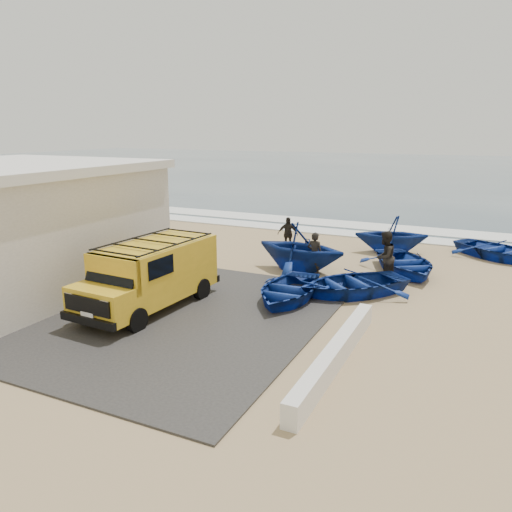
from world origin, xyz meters
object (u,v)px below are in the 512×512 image
(boat_far_right, at_px, (498,250))
(fisherman_back, at_px, (288,234))
(fisherman_middle, at_px, (385,257))
(boat_mid_right, at_px, (404,263))
(van, at_px, (151,273))
(boat_near_right, at_px, (352,283))
(building, at_px, (0,226))
(boat_far_left, at_px, (391,234))
(boat_mid_left, at_px, (300,247))
(parapet, at_px, (336,354))
(boat_near_left, at_px, (288,289))
(fisherman_front, at_px, (315,254))

(boat_far_right, distance_m, fisherman_back, 9.08)
(fisherman_middle, bearing_deg, fisherman_back, -103.86)
(boat_mid_right, bearing_deg, fisherman_middle, -137.48)
(van, bearing_deg, boat_far_right, 52.65)
(boat_near_right, xyz_separation_m, boat_mid_right, (1.14, 3.42, 0.00))
(building, height_order, boat_far_left, building)
(van, height_order, boat_near_right, van)
(building, bearing_deg, boat_mid_right, 31.31)
(van, distance_m, boat_mid_left, 6.52)
(parapet, height_order, fisherman_back, fisherman_back)
(building, relative_size, boat_mid_right, 2.40)
(van, height_order, boat_mid_right, van)
(boat_far_left, bearing_deg, fisherman_back, -85.49)
(boat_mid_right, bearing_deg, boat_near_left, -150.81)
(fisherman_back, bearing_deg, boat_far_left, 6.09)
(fisherman_middle, bearing_deg, boat_near_right, -2.59)
(boat_near_left, distance_m, boat_far_left, 8.26)
(boat_near_right, bearing_deg, boat_far_left, 133.68)
(parapet, height_order, boat_near_left, boat_near_left)
(boat_mid_left, relative_size, boat_far_left, 1.14)
(boat_far_left, xyz_separation_m, fisherman_back, (-4.33, -1.74, -0.06))
(van, bearing_deg, boat_near_right, 39.76)
(building, bearing_deg, boat_near_left, 15.89)
(boat_far_right, bearing_deg, boat_far_left, 134.90)
(boat_far_right, distance_m, fisherman_middle, 6.71)
(boat_far_left, bearing_deg, boat_mid_right, 2.13)
(van, bearing_deg, parapet, -8.60)
(boat_near_left, bearing_deg, fisherman_middle, 51.70)
(fisherman_front, height_order, fisherman_back, fisherman_front)
(boat_far_right, bearing_deg, parapet, -160.87)
(boat_far_right, bearing_deg, building, 160.41)
(fisherman_back, bearing_deg, fisherman_front, -68.89)
(fisherman_middle, bearing_deg, boat_far_left, -155.23)
(boat_near_right, relative_size, boat_mid_left, 1.07)
(boat_far_right, xyz_separation_m, fisherman_back, (-8.70, -2.58, 0.39))
(boat_near_left, relative_size, boat_mid_left, 1.01)
(boat_mid_right, relative_size, fisherman_middle, 2.05)
(van, relative_size, boat_far_right, 1.32)
(boat_near_right, relative_size, boat_mid_right, 0.99)
(van, bearing_deg, boat_mid_left, 68.82)
(boat_near_left, relative_size, fisherman_middle, 1.92)
(boat_near_right, distance_m, boat_mid_right, 3.61)
(building, bearing_deg, boat_mid_left, 35.19)
(parapet, relative_size, fisherman_middle, 3.15)
(building, xyz_separation_m, van, (6.18, 0.32, -1.02))
(boat_mid_left, bearing_deg, boat_near_left, -158.17)
(boat_near_right, relative_size, fisherman_front, 2.32)
(fisherman_front, bearing_deg, boat_mid_left, -21.58)
(boat_far_left, height_order, fisherman_middle, fisherman_middle)
(boat_near_left, distance_m, fisherman_middle, 4.16)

